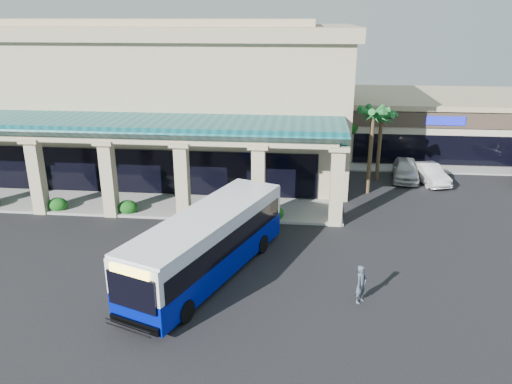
% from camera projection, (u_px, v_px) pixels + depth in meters
% --- Properties ---
extents(ground, '(110.00, 110.00, 0.00)m').
position_uv_depth(ground, '(218.00, 260.00, 24.99)').
color(ground, black).
extents(main_building, '(30.80, 14.80, 11.35)m').
position_uv_depth(main_building, '(151.00, 96.00, 38.86)').
color(main_building, tan).
rests_on(main_building, ground).
extents(arcade, '(30.00, 6.20, 5.70)m').
position_uv_depth(arcade, '(110.00, 163.00, 31.18)').
color(arcade, '#0C454D').
rests_on(arcade, ground).
extents(strip_mall, '(22.50, 12.50, 4.90)m').
position_uv_depth(strip_mall, '(461.00, 123.00, 44.93)').
color(strip_mall, beige).
rests_on(strip_mall, ground).
extents(palm_0, '(2.40, 2.40, 6.60)m').
position_uv_depth(palm_0, '(371.00, 146.00, 33.38)').
color(palm_0, '#196026').
rests_on(palm_0, ground).
extents(palm_1, '(2.40, 2.40, 5.80)m').
position_uv_depth(palm_1, '(380.00, 142.00, 36.23)').
color(palm_1, '#196026').
rests_on(palm_1, ground).
extents(broadleaf_tree, '(2.60, 2.60, 4.81)m').
position_uv_depth(broadleaf_tree, '(347.00, 133.00, 41.27)').
color(broadleaf_tree, '#114910').
rests_on(broadleaf_tree, ground).
extents(transit_bus, '(6.40, 11.35, 3.12)m').
position_uv_depth(transit_bus, '(208.00, 245.00, 23.03)').
color(transit_bus, '#001097').
rests_on(transit_bus, ground).
extents(pedestrian, '(0.69, 0.74, 1.70)m').
position_uv_depth(pedestrian, '(361.00, 284.00, 21.09)').
color(pedestrian, '#404B58').
rests_on(pedestrian, ground).
extents(car_silver, '(2.49, 4.81, 1.57)m').
position_uv_depth(car_silver, '(406.00, 169.00, 37.02)').
color(car_silver, '#B4B4B5').
rests_on(car_silver, ground).
extents(car_white, '(2.52, 4.49, 1.40)m').
position_uv_depth(car_white, '(429.00, 174.00, 36.31)').
color(car_white, white).
rests_on(car_white, ground).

